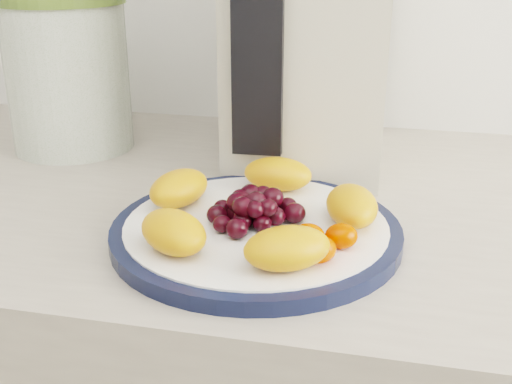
# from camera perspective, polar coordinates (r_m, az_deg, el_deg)

# --- Properties ---
(plate_rim) EXTENTS (0.29, 0.29, 0.01)m
(plate_rim) POSITION_cam_1_polar(r_m,az_deg,el_deg) (0.63, -0.00, -3.57)
(plate_rim) COLOR black
(plate_rim) RESTS_ON counter
(plate_face) EXTENTS (0.26, 0.26, 0.02)m
(plate_face) POSITION_cam_1_polar(r_m,az_deg,el_deg) (0.63, -0.00, -3.48)
(plate_face) COLOR white
(plate_face) RESTS_ON counter
(canister) EXTENTS (0.18, 0.18, 0.20)m
(canister) POSITION_cam_1_polar(r_m,az_deg,el_deg) (0.92, -16.34, 9.71)
(canister) COLOR #3C5C21
(canister) RESTS_ON counter
(appliance_body) EXTENTS (0.20, 0.27, 0.33)m
(appliance_body) POSITION_cam_1_polar(r_m,az_deg,el_deg) (0.84, 5.00, 13.84)
(appliance_body) COLOR beige
(appliance_body) RESTS_ON counter
(appliance_panel) EXTENTS (0.06, 0.02, 0.24)m
(appliance_panel) POSITION_cam_1_polar(r_m,az_deg,el_deg) (0.71, 0.15, 12.84)
(appliance_panel) COLOR black
(appliance_panel) RESTS_ON appliance_body
(fruit_plate) EXTENTS (0.25, 0.24, 0.04)m
(fruit_plate) POSITION_cam_1_polar(r_m,az_deg,el_deg) (0.62, 0.13, -1.51)
(fruit_plate) COLOR orange
(fruit_plate) RESTS_ON plate_face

